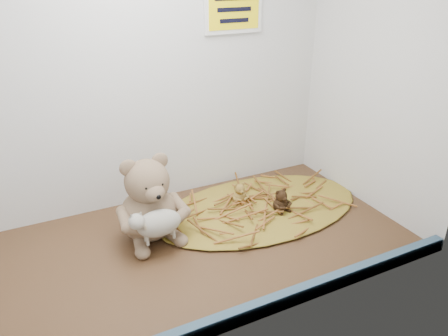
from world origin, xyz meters
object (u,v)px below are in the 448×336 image
main_teddy (148,198)px  mini_teddy_brown (281,199)px  mini_teddy_tan (239,192)px  toy_lamb (159,223)px

main_teddy → mini_teddy_brown: (37.80, -5.51, -6.96)cm
mini_teddy_brown → mini_teddy_tan: bearing=122.9°
main_teddy → mini_teddy_tan: 30.50cm
toy_lamb → mini_teddy_tan: size_ratio=2.28×
toy_lamb → mini_teddy_tan: bearing=23.1°
mini_teddy_brown → toy_lamb: bearing=176.0°
mini_teddy_tan → toy_lamb: bearing=-154.0°
toy_lamb → mini_teddy_brown: bearing=4.4°
main_teddy → toy_lamb: 8.86cm
main_teddy → toy_lamb: size_ratio=1.58×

